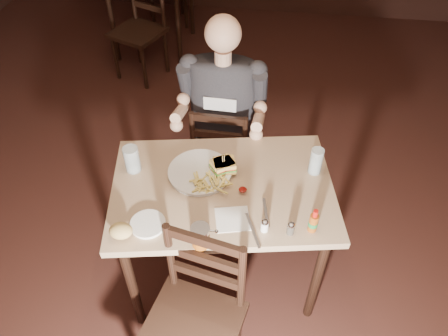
# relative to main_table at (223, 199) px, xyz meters

# --- Properties ---
(room_shell) EXTENTS (7.00, 7.00, 7.00)m
(room_shell) POSITION_rel_main_table_xyz_m (-0.13, 0.12, 0.72)
(room_shell) COLOR black
(room_shell) RESTS_ON ground
(main_table) EXTENTS (1.20, 0.91, 0.77)m
(main_table) POSITION_rel_main_table_xyz_m (0.00, 0.00, 0.00)
(main_table) COLOR tan
(main_table) RESTS_ON ground
(chair_far) EXTENTS (0.40, 0.43, 0.83)m
(chair_far) POSITION_rel_main_table_xyz_m (-0.09, 0.65, -0.26)
(chair_far) COLOR black
(chair_far) RESTS_ON ground
(chair_near) EXTENTS (0.50, 0.53, 0.90)m
(chair_near) POSITION_rel_main_table_xyz_m (-0.06, -0.59, -0.23)
(chair_near) COLOR black
(chair_near) RESTS_ON ground
(bg_chair_near) EXTENTS (0.55, 0.57, 0.89)m
(bg_chair_near) POSITION_rel_main_table_xyz_m (-1.07, 2.07, -0.23)
(bg_chair_near) COLOR black
(bg_chair_near) RESTS_ON ground
(diner) EXTENTS (0.54, 0.43, 0.91)m
(diner) POSITION_rel_main_table_xyz_m (-0.09, 0.61, 0.21)
(diner) COLOR #2A2A2E
(diner) RESTS_ON chair_far
(dinner_plate) EXTENTS (0.36, 0.36, 0.02)m
(dinner_plate) POSITION_rel_main_table_xyz_m (-0.13, 0.07, 0.10)
(dinner_plate) COLOR white
(dinner_plate) RESTS_ON main_table
(sandwich_left) EXTENTS (0.13, 0.11, 0.09)m
(sandwich_left) POSITION_rel_main_table_xyz_m (-0.01, 0.10, 0.16)
(sandwich_left) COLOR #D3AA51
(sandwich_left) RESTS_ON dinner_plate
(sandwich_right) EXTENTS (0.14, 0.13, 0.09)m
(sandwich_right) POSITION_rel_main_table_xyz_m (-0.01, 0.10, 0.16)
(sandwich_right) COLOR #D3AA51
(sandwich_right) RESTS_ON dinner_plate
(fries_pile) EXTENTS (0.25, 0.19, 0.04)m
(fries_pile) POSITION_rel_main_table_xyz_m (-0.06, -0.02, 0.13)
(fries_pile) COLOR #DBC663
(fries_pile) RESTS_ON dinner_plate
(ketchup_dollop) EXTENTS (0.05, 0.05, 0.01)m
(ketchup_dollop) POSITION_rel_main_table_xyz_m (0.10, -0.03, 0.12)
(ketchup_dollop) COLOR maroon
(ketchup_dollop) RESTS_ON dinner_plate
(glass_left) EXTENTS (0.09, 0.09, 0.14)m
(glass_left) POSITION_rel_main_table_xyz_m (-0.46, 0.06, 0.16)
(glass_left) COLOR silver
(glass_left) RESTS_ON main_table
(glass_right) EXTENTS (0.07, 0.07, 0.15)m
(glass_right) POSITION_rel_main_table_xyz_m (0.44, 0.17, 0.17)
(glass_right) COLOR silver
(glass_right) RESTS_ON main_table
(hot_sauce) EXTENTS (0.05, 0.05, 0.13)m
(hot_sauce) POSITION_rel_main_table_xyz_m (0.43, -0.20, 0.16)
(hot_sauce) COLOR #883F0F
(hot_sauce) RESTS_ON main_table
(salt_shaker) EXTENTS (0.04, 0.04, 0.06)m
(salt_shaker) POSITION_rel_main_table_xyz_m (0.22, -0.24, 0.12)
(salt_shaker) COLOR white
(salt_shaker) RESTS_ON main_table
(pepper_shaker) EXTENTS (0.04, 0.04, 0.06)m
(pepper_shaker) POSITION_rel_main_table_xyz_m (0.34, -0.24, 0.12)
(pepper_shaker) COLOR #38332D
(pepper_shaker) RESTS_ON main_table
(syrup_dispenser) EXTENTS (0.10, 0.10, 0.11)m
(syrup_dispenser) POSITION_rel_main_table_xyz_m (-0.05, -0.35, 0.15)
(syrup_dispenser) COLOR #883F0F
(syrup_dispenser) RESTS_ON main_table
(napkin) EXTENTS (0.18, 0.18, 0.00)m
(napkin) POSITION_rel_main_table_xyz_m (0.07, -0.19, 0.09)
(napkin) COLOR white
(napkin) RESTS_ON main_table
(knife) EXTENTS (0.09, 0.19, 0.00)m
(knife) POSITION_rel_main_table_xyz_m (0.17, -0.25, 0.10)
(knife) COLOR silver
(knife) RESTS_ON napkin
(fork) EXTENTS (0.05, 0.18, 0.01)m
(fork) POSITION_rel_main_table_xyz_m (0.22, -0.14, 0.10)
(fork) COLOR silver
(fork) RESTS_ON napkin
(side_plate) EXTENTS (0.18, 0.18, 0.01)m
(side_plate) POSITION_rel_main_table_xyz_m (-0.30, -0.28, 0.10)
(side_plate) COLOR white
(side_plate) RESTS_ON main_table
(bread_roll) EXTENTS (0.12, 0.10, 0.06)m
(bread_roll) POSITION_rel_main_table_xyz_m (-0.40, -0.36, 0.14)
(bread_roll) COLOR tan
(bread_roll) RESTS_ON side_plate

